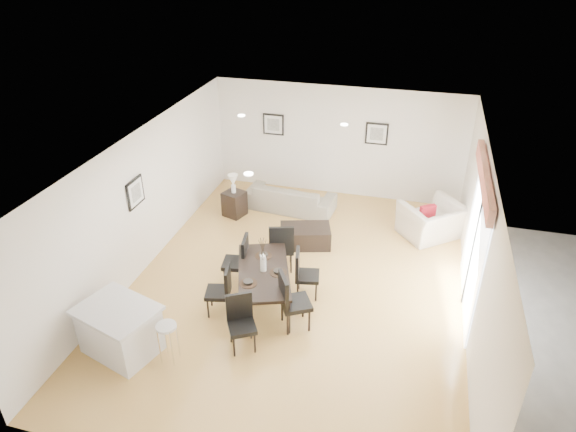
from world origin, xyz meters
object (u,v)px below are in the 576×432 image
(armchair, at_px, (432,220))
(bar_stool, at_px, (167,330))
(dining_table, at_px, (264,274))
(dining_chair_wfar, at_px, (240,259))
(dining_chair_head, at_px, (241,319))
(dining_chair_foot, at_px, (281,245))
(dining_chair_wnear, at_px, (222,288))
(kitchen_island, at_px, (120,329))
(dining_chair_enear, at_px, (290,299))
(coffee_table, at_px, (305,236))
(side_table, at_px, (234,204))
(sofa, at_px, (290,197))
(dining_chair_efar, at_px, (303,271))

(armchair, relative_size, bar_stool, 1.75)
(bar_stool, bearing_deg, armchair, 51.75)
(dining_table, distance_m, dining_chair_wfar, 0.74)
(dining_chair_head, height_order, dining_chair_foot, dining_chair_foot)
(dining_chair_wnear, relative_size, kitchen_island, 0.67)
(armchair, bearing_deg, dining_chair_wfar, -1.15)
(dining_chair_wnear, relative_size, dining_chair_enear, 0.89)
(dining_chair_wnear, bearing_deg, armchair, 123.16)
(coffee_table, bearing_deg, dining_chair_wnear, -125.24)
(coffee_table, bearing_deg, dining_table, -113.15)
(dining_chair_head, bearing_deg, armchair, 26.10)
(side_table, bearing_deg, sofa, 27.91)
(armchair, bearing_deg, dining_chair_head, 16.51)
(kitchen_island, distance_m, bar_stool, 0.83)
(armchair, distance_m, coffee_table, 2.73)
(dining_table, bearing_deg, sofa, 77.90)
(dining_chair_efar, xyz_separation_m, bar_stool, (-1.59, -2.08, 0.06))
(kitchen_island, bearing_deg, dining_chair_wfar, 77.54)
(dining_chair_head, xyz_separation_m, coffee_table, (0.29, 3.14, -0.31))
(dining_chair_foot, bearing_deg, bar_stool, 52.99)
(sofa, xyz_separation_m, armchair, (3.22, -0.41, 0.08))
(dining_chair_enear, bearing_deg, dining_table, 22.33)
(dining_chair_wfar, bearing_deg, dining_table, 44.72)
(dining_chair_foot, height_order, coffee_table, dining_chair_foot)
(dining_chair_enear, bearing_deg, kitchen_island, 86.87)
(dining_chair_enear, bearing_deg, sofa, -14.90)
(kitchen_island, xyz_separation_m, bar_stool, (0.81, 0.00, 0.17))
(dining_chair_efar, bearing_deg, dining_chair_wnear, 113.69)
(dining_chair_foot, relative_size, coffee_table, 1.01)
(armchair, height_order, dining_chair_enear, dining_chair_enear)
(dining_chair_head, relative_size, bar_stool, 1.36)
(dining_chair_enear, relative_size, dining_chair_foot, 1.01)
(sofa, xyz_separation_m, dining_chair_efar, (1.05, -3.10, 0.22))
(dining_chair_foot, bearing_deg, dining_chair_wfar, 27.98)
(dining_chair_head, bearing_deg, side_table, 81.83)
(dining_chair_wfar, xyz_separation_m, bar_stool, (-0.40, -2.11, 0.02))
(sofa, distance_m, armchair, 3.25)
(armchair, bearing_deg, dining_table, 8.73)
(dining_chair_wnear, height_order, dining_chair_wfar, dining_chair_wfar)
(kitchen_island, relative_size, bar_stool, 2.04)
(dining_table, distance_m, bar_stool, 1.94)
(dining_chair_wfar, bearing_deg, kitchen_island, -38.61)
(dining_chair_foot, xyz_separation_m, coffee_table, (0.23, 1.02, -0.37))
(dining_chair_enear, xyz_separation_m, side_table, (-2.22, 3.36, -0.29))
(dining_chair_head, bearing_deg, dining_chair_foot, 58.35)
(dining_chair_enear, height_order, dining_chair_head, dining_chair_enear)
(dining_table, relative_size, bar_stool, 2.78)
(sofa, bearing_deg, kitchen_island, 80.98)
(dining_chair_wnear, bearing_deg, coffee_table, 148.01)
(dining_chair_enear, relative_size, side_table, 1.79)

